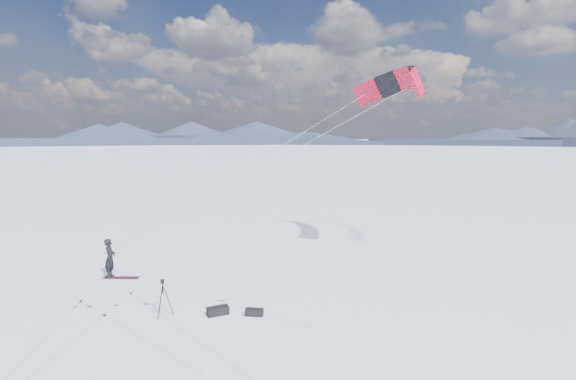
{
  "coord_description": "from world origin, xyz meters",
  "views": [
    {
      "loc": [
        6.13,
        -15.49,
        6.61
      ],
      "look_at": [
        5.71,
        5.55,
        3.89
      ],
      "focal_mm": 26.0,
      "sensor_mm": 36.0,
      "label": 1
    }
  ],
  "objects_px": {
    "tripod": "(163,292)",
    "gear_bag_b": "(254,312)",
    "snowkiter": "(111,278)",
    "gear_bag_a": "(218,311)",
    "snowboard": "(121,278)"
  },
  "relations": [
    {
      "from": "tripod",
      "to": "gear_bag_b",
      "type": "xyz_separation_m",
      "value": [
        3.36,
        0.1,
        -0.77
      ]
    },
    {
      "from": "snowkiter",
      "to": "gear_bag_a",
      "type": "xyz_separation_m",
      "value": [
        5.81,
        -4.0,
        0.16
      ]
    },
    {
      "from": "snowkiter",
      "to": "gear_bag_b",
      "type": "bearing_deg",
      "value": -128.86
    },
    {
      "from": "snowboard",
      "to": "tripod",
      "type": "distance_m",
      "value": 5.3
    },
    {
      "from": "snowboard",
      "to": "snowkiter",
      "type": "bearing_deg",
      "value": 172.63
    },
    {
      "from": "snowboard",
      "to": "gear_bag_a",
      "type": "bearing_deg",
      "value": -35.32
    },
    {
      "from": "tripod",
      "to": "gear_bag_a",
      "type": "distance_m",
      "value": 2.13
    },
    {
      "from": "snowkiter",
      "to": "gear_bag_b",
      "type": "height_order",
      "value": "snowkiter"
    },
    {
      "from": "snowkiter",
      "to": "gear_bag_a",
      "type": "height_order",
      "value": "snowkiter"
    },
    {
      "from": "snowboard",
      "to": "tripod",
      "type": "height_order",
      "value": "tripod"
    },
    {
      "from": "snowkiter",
      "to": "gear_bag_a",
      "type": "relative_size",
      "value": 2.12
    },
    {
      "from": "snowkiter",
      "to": "gear_bag_b",
      "type": "relative_size",
      "value": 2.72
    },
    {
      "from": "snowkiter",
      "to": "tripod",
      "type": "bearing_deg",
      "value": -146.77
    },
    {
      "from": "snowboard",
      "to": "gear_bag_b",
      "type": "distance_m",
      "value": 7.74
    },
    {
      "from": "gear_bag_b",
      "to": "snowboard",
      "type": "bearing_deg",
      "value": 154.69
    }
  ]
}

